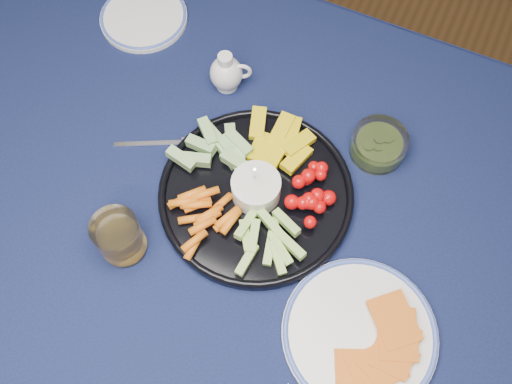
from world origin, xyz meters
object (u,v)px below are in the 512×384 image
at_px(dining_table, 242,238).
at_px(side_plate_extra, 144,17).
at_px(crudite_platter, 255,192).
at_px(creamer_pitcher, 227,73).
at_px(juice_tumbler, 120,238).
at_px(cheese_plate, 360,333).
at_px(pickle_bowl, 378,146).

xyz_separation_m(dining_table, side_plate_extra, (-0.38, 0.32, 0.10)).
height_order(crudite_platter, creamer_pitcher, crudite_platter).
bearing_deg(crudite_platter, juice_tumbler, -132.09).
relative_size(dining_table, side_plate_extra, 9.17).
bearing_deg(crudite_platter, dining_table, -93.77).
bearing_deg(creamer_pitcher, dining_table, -59.27).
height_order(juice_tumbler, side_plate_extra, juice_tumbler).
distance_m(juice_tumbler, side_plate_extra, 0.51).
height_order(crudite_platter, juice_tumbler, crudite_platter).
height_order(dining_table, cheese_plate, cheese_plate).
distance_m(dining_table, cheese_plate, 0.29).
xyz_separation_m(juice_tumbler, side_plate_extra, (-0.22, 0.45, -0.03)).
distance_m(creamer_pitcher, juice_tumbler, 0.38).
bearing_deg(cheese_plate, side_plate_extra, 146.35).
relative_size(creamer_pitcher, side_plate_extra, 0.49).
xyz_separation_m(crudite_platter, side_plate_extra, (-0.38, 0.27, -0.01)).
distance_m(creamer_pitcher, pickle_bowl, 0.32).
bearing_deg(juice_tumbler, pickle_bowl, 47.63).
bearing_deg(crudite_platter, pickle_bowl, 47.35).
xyz_separation_m(cheese_plate, side_plate_extra, (-0.64, 0.42, -0.01)).
bearing_deg(creamer_pitcher, juice_tumbler, -91.70).
xyz_separation_m(dining_table, pickle_bowl, (0.17, 0.23, 0.11)).
xyz_separation_m(crudite_platter, cheese_plate, (0.25, -0.15, -0.01)).
height_order(pickle_bowl, juice_tumbler, juice_tumbler).
height_order(cheese_plate, side_plate_extra, cheese_plate).
height_order(creamer_pitcher, pickle_bowl, creamer_pitcher).
distance_m(crudite_platter, creamer_pitcher, 0.25).
bearing_deg(dining_table, side_plate_extra, 139.48).
height_order(dining_table, crudite_platter, crudite_platter).
height_order(pickle_bowl, cheese_plate, pickle_bowl).
distance_m(pickle_bowl, side_plate_extra, 0.56).
height_order(crudite_platter, pickle_bowl, crudite_platter).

